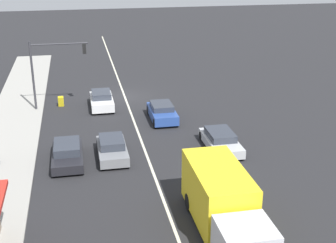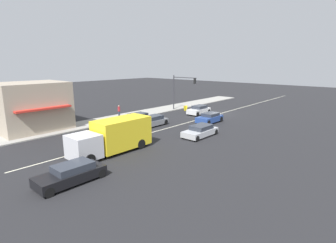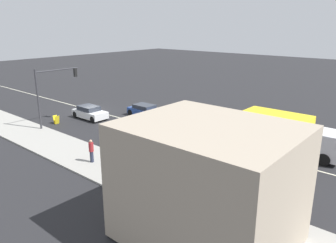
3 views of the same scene
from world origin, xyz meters
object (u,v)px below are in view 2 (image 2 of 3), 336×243
(pedestrian, at_px, (119,111))
(sedan_silver, at_px, (200,131))
(suv_black, at_px, (71,174))
(van_white, at_px, (199,110))
(delivery_truck, at_px, (114,136))
(warning_aframe_sign, at_px, (185,108))
(traffic_signal_main, at_px, (181,87))
(coupe_blue, at_px, (210,118))
(suv_grey, at_px, (153,121))
(sedan_dark, at_px, (137,118))

(pedestrian, relative_size, sedan_silver, 0.39)
(suv_black, bearing_deg, sedan_silver, -90.00)
(pedestrian, height_order, sedan_silver, pedestrian)
(van_white, bearing_deg, delivery_truck, 102.86)
(sedan_silver, bearing_deg, suv_black, 90.00)
(warning_aframe_sign, xyz_separation_m, van_white, (-3.35, 0.99, 0.23))
(traffic_signal_main, distance_m, pedestrian, 10.94)
(traffic_signal_main, xyz_separation_m, sedan_silver, (-11.12, 10.42, -3.31))
(warning_aframe_sign, relative_size, van_white, 0.21)
(pedestrian, height_order, delivery_truck, delivery_truck)
(delivery_truck, xyz_separation_m, coupe_blue, (0.00, -15.39, -0.83))
(sedan_silver, bearing_deg, coupe_blue, -65.63)
(warning_aframe_sign, xyz_separation_m, suv_black, (-10.55, 25.87, 0.19))
(pedestrian, relative_size, coupe_blue, 0.43)
(suv_black, height_order, van_white, van_white)
(van_white, height_order, coupe_blue, van_white)
(suv_grey, bearing_deg, van_white, -90.00)
(sedan_dark, bearing_deg, coupe_blue, -139.02)
(van_white, xyz_separation_m, coupe_blue, (-4.40, 3.89, -0.01))
(sedan_silver, bearing_deg, delivery_truck, 73.08)
(warning_aframe_sign, height_order, coupe_blue, coupe_blue)
(pedestrian, relative_size, suv_grey, 0.43)
(pedestrian, xyz_separation_m, coupe_blue, (-11.45, -5.83, -0.37))
(van_white, bearing_deg, suv_grey, 90.00)
(sedan_silver, bearing_deg, van_white, -54.43)
(traffic_signal_main, bearing_deg, pedestrian, 72.74)
(sedan_silver, relative_size, suv_black, 0.98)
(suv_black, bearing_deg, van_white, -73.86)
(pedestrian, height_order, suv_black, pedestrian)
(suv_black, xyz_separation_m, van_white, (7.20, -24.89, 0.04))
(traffic_signal_main, relative_size, sedan_silver, 1.29)
(traffic_signal_main, distance_m, suv_black, 27.78)
(traffic_signal_main, distance_m, coupe_blue, 9.90)
(pedestrian, xyz_separation_m, van_white, (-7.05, -9.72, -0.36))
(sedan_dark, relative_size, suv_grey, 1.09)
(van_white, bearing_deg, sedan_dark, 74.57)
(suv_grey, bearing_deg, warning_aframe_sign, -73.03)
(suv_black, bearing_deg, coupe_blue, -82.40)
(traffic_signal_main, xyz_separation_m, warning_aframe_sign, (-0.57, -0.64, -3.47))
(suv_black, bearing_deg, traffic_signal_main, -66.21)
(suv_grey, bearing_deg, pedestrian, -2.24)
(delivery_truck, relative_size, coupe_blue, 1.90)
(traffic_signal_main, height_order, coupe_blue, traffic_signal_main)
(suv_grey, bearing_deg, coupe_blue, -125.76)
(delivery_truck, bearing_deg, suv_black, 116.52)
(warning_aframe_sign, bearing_deg, suv_black, 112.19)
(suv_grey, relative_size, suv_black, 0.89)
(warning_aframe_sign, distance_m, sedan_silver, 15.29)
(pedestrian, xyz_separation_m, sedan_dark, (-4.25, 0.42, -0.42))
(suv_grey, xyz_separation_m, coupe_blue, (-4.40, -6.11, 0.02))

